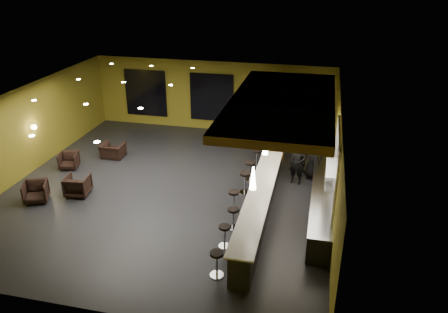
% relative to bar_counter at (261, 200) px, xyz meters
% --- Properties ---
extents(floor, '(12.00, 13.00, 0.10)m').
position_rel_bar_counter_xyz_m(floor, '(-3.65, 1.00, -0.55)').
color(floor, black).
rests_on(floor, ground).
extents(ceiling, '(12.00, 13.00, 0.10)m').
position_rel_bar_counter_xyz_m(ceiling, '(-3.65, 1.00, 3.05)').
color(ceiling, black).
extents(wall_back, '(12.00, 0.10, 3.50)m').
position_rel_bar_counter_xyz_m(wall_back, '(-3.65, 7.55, 1.25)').
color(wall_back, olive).
rests_on(wall_back, floor).
extents(wall_front, '(12.00, 0.10, 3.50)m').
position_rel_bar_counter_xyz_m(wall_front, '(-3.65, -5.55, 1.25)').
color(wall_front, olive).
rests_on(wall_front, floor).
extents(wall_left, '(0.10, 13.00, 3.50)m').
position_rel_bar_counter_xyz_m(wall_left, '(-9.70, 1.00, 1.25)').
color(wall_left, olive).
rests_on(wall_left, floor).
extents(wall_right, '(0.10, 13.00, 3.50)m').
position_rel_bar_counter_xyz_m(wall_right, '(2.40, 1.00, 1.25)').
color(wall_right, olive).
rests_on(wall_right, floor).
extents(wood_soffit, '(3.60, 8.00, 0.28)m').
position_rel_bar_counter_xyz_m(wood_soffit, '(0.35, 2.00, 2.86)').
color(wood_soffit, olive).
rests_on(wood_soffit, ceiling).
extents(window_left, '(2.20, 0.06, 2.40)m').
position_rel_bar_counter_xyz_m(window_left, '(-7.15, 7.44, 1.20)').
color(window_left, black).
rests_on(window_left, wall_back).
extents(window_center, '(2.20, 0.06, 2.40)m').
position_rel_bar_counter_xyz_m(window_center, '(-3.65, 7.44, 1.20)').
color(window_center, black).
rests_on(window_center, wall_back).
extents(window_right, '(2.20, 0.06, 2.40)m').
position_rel_bar_counter_xyz_m(window_right, '(-0.65, 7.44, 1.20)').
color(window_right, black).
rests_on(window_right, wall_back).
extents(tile_backsplash, '(0.06, 3.20, 2.40)m').
position_rel_bar_counter_xyz_m(tile_backsplash, '(2.31, 0.00, 1.50)').
color(tile_backsplash, white).
rests_on(tile_backsplash, wall_right).
extents(bar_counter, '(0.60, 8.00, 1.00)m').
position_rel_bar_counter_xyz_m(bar_counter, '(0.00, 0.00, 0.00)').
color(bar_counter, black).
rests_on(bar_counter, floor).
extents(bar_top, '(0.78, 8.10, 0.05)m').
position_rel_bar_counter_xyz_m(bar_top, '(0.00, 0.00, 0.52)').
color(bar_top, white).
rests_on(bar_top, bar_counter).
extents(prep_counter, '(0.70, 6.00, 0.86)m').
position_rel_bar_counter_xyz_m(prep_counter, '(2.00, 0.50, -0.07)').
color(prep_counter, black).
rests_on(prep_counter, floor).
extents(prep_top, '(0.72, 6.00, 0.03)m').
position_rel_bar_counter_xyz_m(prep_top, '(2.00, 0.50, 0.39)').
color(prep_top, silver).
rests_on(prep_top, prep_counter).
extents(wall_shelf_lower, '(0.30, 1.50, 0.03)m').
position_rel_bar_counter_xyz_m(wall_shelf_lower, '(2.17, -0.20, 1.10)').
color(wall_shelf_lower, silver).
rests_on(wall_shelf_lower, wall_right).
extents(wall_shelf_upper, '(0.30, 1.50, 0.03)m').
position_rel_bar_counter_xyz_m(wall_shelf_upper, '(2.17, -0.20, 1.55)').
color(wall_shelf_upper, silver).
rests_on(wall_shelf_upper, wall_right).
extents(column, '(0.60, 0.60, 3.50)m').
position_rel_bar_counter_xyz_m(column, '(0.00, 4.60, 1.25)').
color(column, '#9F7023').
rests_on(column, floor).
extents(wall_sconce, '(0.22, 0.22, 0.22)m').
position_rel_bar_counter_xyz_m(wall_sconce, '(-9.53, 1.50, 1.30)').
color(wall_sconce, '#FFE5B2').
rests_on(wall_sconce, wall_left).
extents(pendant_0, '(0.20, 0.20, 0.70)m').
position_rel_bar_counter_xyz_m(pendant_0, '(0.00, -2.00, 1.85)').
color(pendant_0, white).
rests_on(pendant_0, wood_soffit).
extents(pendant_1, '(0.20, 0.20, 0.70)m').
position_rel_bar_counter_xyz_m(pendant_1, '(0.00, 0.50, 1.85)').
color(pendant_1, white).
rests_on(pendant_1, wood_soffit).
extents(pendant_2, '(0.20, 0.20, 0.70)m').
position_rel_bar_counter_xyz_m(pendant_2, '(0.00, 3.00, 1.85)').
color(pendant_2, white).
rests_on(pendant_2, wood_soffit).
extents(staff_a, '(0.66, 0.49, 1.66)m').
position_rel_bar_counter_xyz_m(staff_a, '(1.01, 2.50, 0.33)').
color(staff_a, black).
rests_on(staff_a, floor).
extents(staff_b, '(0.91, 0.76, 1.68)m').
position_rel_bar_counter_xyz_m(staff_b, '(1.14, 3.39, 0.34)').
color(staff_b, black).
rests_on(staff_b, floor).
extents(staff_c, '(0.86, 0.60, 1.67)m').
position_rel_bar_counter_xyz_m(staff_c, '(1.60, 3.09, 0.34)').
color(staff_c, black).
rests_on(staff_c, floor).
extents(armchair_a, '(1.07, 1.08, 0.75)m').
position_rel_bar_counter_xyz_m(armchair_a, '(-8.00, -1.02, -0.12)').
color(armchair_a, black).
rests_on(armchair_a, floor).
extents(armchair_b, '(0.93, 0.95, 0.77)m').
position_rel_bar_counter_xyz_m(armchair_b, '(-6.78, -0.25, -0.11)').
color(armchair_b, black).
rests_on(armchair_b, floor).
extents(armchair_c, '(0.89, 0.90, 0.68)m').
position_rel_bar_counter_xyz_m(armchair_c, '(-8.34, 1.72, -0.16)').
color(armchair_c, black).
rests_on(armchair_c, floor).
extents(armchair_d, '(0.98, 0.86, 0.63)m').
position_rel_bar_counter_xyz_m(armchair_d, '(-7.04, 3.11, -0.18)').
color(armchair_d, black).
rests_on(armchair_d, floor).
extents(bar_stool_0, '(0.40, 0.40, 0.78)m').
position_rel_bar_counter_xyz_m(bar_stool_0, '(-0.69, -3.52, -0.00)').
color(bar_stool_0, silver).
rests_on(bar_stool_0, floor).
extents(bar_stool_1, '(0.37, 0.37, 0.73)m').
position_rel_bar_counter_xyz_m(bar_stool_1, '(-0.79, -2.17, -0.03)').
color(bar_stool_1, silver).
rests_on(bar_stool_1, floor).
extents(bar_stool_2, '(0.37, 0.37, 0.73)m').
position_rel_bar_counter_xyz_m(bar_stool_2, '(-0.74, -1.14, -0.03)').
color(bar_stool_2, silver).
rests_on(bar_stool_2, floor).
extents(bar_stool_3, '(0.39, 0.39, 0.76)m').
position_rel_bar_counter_xyz_m(bar_stool_3, '(-0.94, -0.08, -0.01)').
color(bar_stool_3, silver).
rests_on(bar_stool_3, floor).
extents(bar_stool_4, '(0.43, 0.43, 0.84)m').
position_rel_bar_counter_xyz_m(bar_stool_4, '(-0.79, 1.27, 0.04)').
color(bar_stool_4, silver).
rests_on(bar_stool_4, floor).
extents(bar_stool_5, '(0.39, 0.39, 0.77)m').
position_rel_bar_counter_xyz_m(bar_stool_5, '(-0.79, 2.35, -0.01)').
color(bar_stool_5, silver).
rests_on(bar_stool_5, floor).
extents(bar_stool_6, '(0.43, 0.43, 0.84)m').
position_rel_bar_counter_xyz_m(bar_stool_6, '(-0.69, 3.44, 0.04)').
color(bar_stool_6, silver).
rests_on(bar_stool_6, floor).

